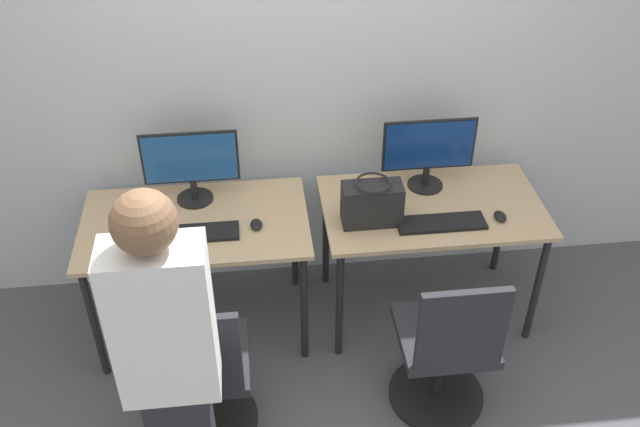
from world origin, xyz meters
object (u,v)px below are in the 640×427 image
(office_chair_left, at_px, (202,379))
(office_chair_right, at_px, (446,353))
(keyboard_left, at_px, (194,233))
(mouse_right, at_px, (500,216))
(mouse_left, at_px, (256,224))
(handbag, at_px, (372,203))
(keyboard_right, at_px, (441,223))
(monitor_right, at_px, (429,151))
(person_left, at_px, (170,361))
(monitor_left, at_px, (191,164))

(office_chair_left, distance_m, office_chair_right, 1.15)
(keyboard_left, xyz_separation_m, mouse_right, (1.55, -0.04, 0.01))
(office_chair_left, bearing_deg, mouse_right, 20.38)
(mouse_left, relative_size, office_chair_right, 0.10)
(mouse_left, bearing_deg, office_chair_left, -114.69)
(office_chair_left, relative_size, handbag, 3.04)
(keyboard_left, xyz_separation_m, keyboard_right, (1.24, -0.06, 0.00))
(keyboard_right, distance_m, mouse_right, 0.31)
(monitor_right, height_order, mouse_right, monitor_right)
(keyboard_right, xyz_separation_m, handbag, (-0.35, 0.06, 0.11))
(monitor_right, relative_size, handbag, 1.64)
(person_left, relative_size, office_chair_right, 1.84)
(office_chair_left, relative_size, keyboard_right, 2.03)
(keyboard_left, relative_size, office_chair_right, 0.49)
(mouse_left, distance_m, monitor_right, 0.98)
(mouse_left, bearing_deg, office_chair_right, -35.95)
(person_left, bearing_deg, handbag, 46.57)
(mouse_left, distance_m, office_chair_right, 1.12)
(office_chair_right, height_order, handbag, handbag)
(office_chair_left, bearing_deg, monitor_left, 90.99)
(mouse_left, relative_size, keyboard_right, 0.20)
(keyboard_right, bearing_deg, office_chair_right, -97.92)
(keyboard_left, relative_size, handbag, 1.49)
(handbag, bearing_deg, mouse_left, 177.85)
(keyboard_left, height_order, mouse_right, mouse_right)
(person_left, distance_m, office_chair_right, 1.38)
(person_left, xyz_separation_m, handbag, (0.93, 0.99, -0.07))
(keyboard_left, bearing_deg, monitor_right, 13.36)
(mouse_left, bearing_deg, person_left, -109.34)
(keyboard_left, distance_m, keyboard_right, 1.24)
(office_chair_left, xyz_separation_m, monitor_right, (1.22, 0.91, 0.58))
(mouse_right, bearing_deg, office_chair_right, -125.16)
(keyboard_left, xyz_separation_m, handbag, (0.89, 0.01, 0.11))
(office_chair_left, height_order, monitor_right, monitor_right)
(monitor_right, relative_size, keyboard_right, 1.10)
(keyboard_left, relative_size, mouse_left, 4.98)
(monitor_left, xyz_separation_m, handbag, (0.89, -0.30, -0.11))
(mouse_right, height_order, handbag, handbag)
(mouse_left, height_order, keyboard_right, mouse_left)
(monitor_right, bearing_deg, handbag, -140.43)
(keyboard_left, xyz_separation_m, person_left, (-0.04, -0.98, 0.17))
(office_chair_left, height_order, office_chair_right, same)
(office_chair_left, distance_m, monitor_right, 1.63)
(office_chair_right, bearing_deg, person_left, -162.07)
(office_chair_left, height_order, mouse_right, office_chair_left)
(mouse_left, xyz_separation_m, handbag, (0.58, -0.02, 0.10))
(mouse_left, height_order, person_left, person_left)
(person_left, xyz_separation_m, keyboard_right, (1.28, 0.92, -0.17))
(mouse_right, height_order, office_chair_right, office_chair_right)
(monitor_left, relative_size, mouse_right, 5.47)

